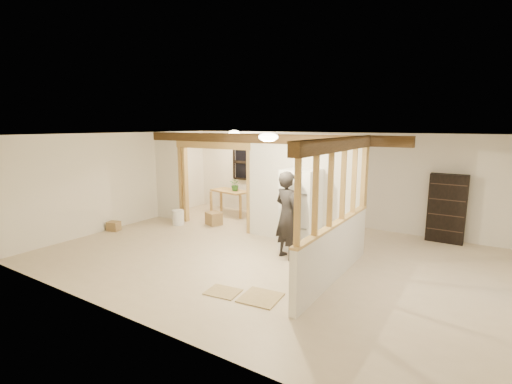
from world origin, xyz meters
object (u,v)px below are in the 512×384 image
Objects in this scene: refrigerator at (301,210)px; woman at (287,215)px; bookshelf at (447,209)px; shop_vac at (182,206)px; work_table at (230,202)px.

woman reaches higher than refrigerator.
woman reaches higher than bookshelf.
shop_vac is at bearing 3.91° from woman.
work_table is 0.75× the size of bookshelf.
woman is at bearing -131.67° from bookshelf.
work_table is 1.48m from shop_vac.
refrigerator is 1.48× the size of work_table.
refrigerator is at bearing -17.52° from work_table.
bookshelf is at bearing -108.76° from woman.
shop_vac is (-4.39, 1.51, -0.63)m from woman.
woman is 1.50× the size of work_table.
refrigerator is 4.49m from shop_vac.
bookshelf is (5.82, 0.53, 0.42)m from work_table.
woman is 3.92m from bookshelf.
bookshelf reaches higher than work_table.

